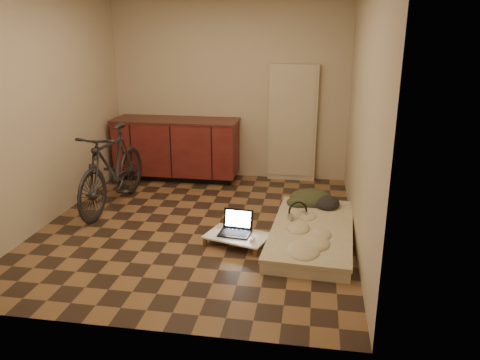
% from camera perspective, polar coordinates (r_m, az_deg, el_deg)
% --- Properties ---
extents(room_shell, '(3.50, 4.00, 2.60)m').
position_cam_1_polar(room_shell, '(5.10, -5.43, 8.03)').
color(room_shell, brown).
rests_on(room_shell, ground).
extents(cabinets, '(1.84, 0.62, 0.91)m').
position_cam_1_polar(cabinets, '(7.08, -7.69, 3.84)').
color(cabinets, black).
rests_on(cabinets, ground).
extents(appliance_panel, '(0.70, 0.10, 1.70)m').
position_cam_1_polar(appliance_panel, '(6.93, 6.43, 6.84)').
color(appliance_panel, beige).
rests_on(appliance_panel, ground).
extents(bicycle, '(0.61, 1.77, 1.13)m').
position_cam_1_polar(bicycle, '(6.04, -15.33, 1.87)').
color(bicycle, black).
rests_on(bicycle, ground).
extents(futon, '(0.96, 1.81, 0.15)m').
position_cam_1_polar(futon, '(5.13, 8.77, -6.39)').
color(futon, beige).
rests_on(futon, ground).
extents(clothing_pile, '(0.58, 0.50, 0.22)m').
position_cam_1_polar(clothing_pile, '(5.73, 9.14, -1.74)').
color(clothing_pile, '#2F361F').
rests_on(clothing_pile, futon).
extents(headphones, '(0.35, 0.34, 0.17)m').
position_cam_1_polar(headphones, '(5.26, 7.08, -3.77)').
color(headphones, black).
rests_on(headphones, futon).
extents(lap_desk, '(0.73, 0.58, 0.11)m').
position_cam_1_polar(lap_desk, '(4.95, -0.34, -6.85)').
color(lap_desk, brown).
rests_on(lap_desk, ground).
extents(laptop, '(0.35, 0.32, 0.22)m').
position_cam_1_polar(laptop, '(4.99, -0.50, -5.87)').
color(laptop, black).
rests_on(laptop, lap_desk).
extents(mouse, '(0.06, 0.10, 0.03)m').
position_cam_1_polar(mouse, '(4.81, 1.50, -7.24)').
color(mouse, white).
rests_on(mouse, lap_desk).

